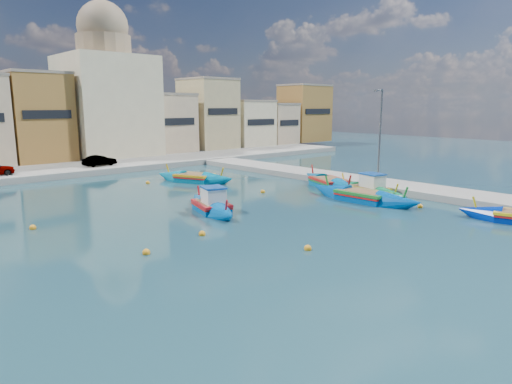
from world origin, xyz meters
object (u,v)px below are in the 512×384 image
church_block (107,91)px  quay_street_lamp (380,135)px  luzzu_blue_cabin (212,207)px  luzzu_turquoise_cabin (368,190)px  luzzu_blue_south (363,197)px  luzzu_cyan_mid (329,184)px  luzzu_green (194,179)px

church_block → quay_street_lamp: size_ratio=2.39×
luzzu_blue_cabin → luzzu_turquoise_cabin: bearing=-15.4°
luzzu_blue_cabin → luzzu_blue_south: luzzu_blue_cabin is taller
luzzu_turquoise_cabin → luzzu_blue_south: bearing=-152.9°
church_block → luzzu_turquoise_cabin: church_block is taller
luzzu_cyan_mid → luzzu_blue_south: 5.83m
church_block → luzzu_cyan_mid: 32.49m
quay_street_lamp → church_block: bearing=102.3°
luzzu_cyan_mid → luzzu_blue_south: (-2.65, -5.19, -0.00)m
luzzu_blue_cabin → luzzu_green: bearing=60.8°
luzzu_blue_south → luzzu_turquoise_cabin: bearing=27.1°
luzzu_cyan_mid → luzzu_green: 11.96m
luzzu_blue_south → luzzu_green: bearing=105.3°
luzzu_blue_cabin → luzzu_green: 11.93m
quay_street_lamp → luzzu_blue_south: (-5.22, -2.26, -4.06)m
quay_street_lamp → luzzu_turquoise_cabin: size_ratio=0.97×
luzzu_green → luzzu_blue_south: luzzu_blue_south is taller
quay_street_lamp → luzzu_cyan_mid: size_ratio=0.88×
luzzu_cyan_mid → luzzu_turquoise_cabin: bearing=-93.4°
church_block → quay_street_lamp: church_block is taller
luzzu_blue_cabin → luzzu_cyan_mid: 12.59m
luzzu_turquoise_cabin → luzzu_green: 15.27m
quay_street_lamp → luzzu_green: (-9.32, 12.79, -4.07)m
church_block → luzzu_turquoise_cabin: (4.65, -35.02, -8.09)m
church_block → luzzu_cyan_mid: bearing=-81.1°
luzzu_blue_south → luzzu_cyan_mid: bearing=62.9°
quay_street_lamp → luzzu_cyan_mid: bearing=131.2°
church_block → luzzu_blue_cabin: bearing=-103.7°
luzzu_cyan_mid → luzzu_blue_south: luzzu_cyan_mid is taller
luzzu_blue_cabin → luzzu_cyan_mid: bearing=2.5°
luzzu_turquoise_cabin → luzzu_blue_cabin: luzzu_turquoise_cabin is taller
quay_street_lamp → luzzu_blue_cabin: size_ratio=1.07×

